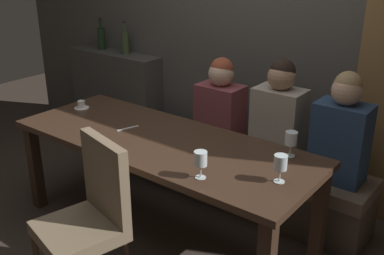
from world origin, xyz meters
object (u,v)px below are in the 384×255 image
wine_glass_near_left (280,164)px  espresso_cup (81,105)px  wine_bottle_dark_red (101,38)px  diner_bearded (279,115)px  wine_glass_near_right (291,140)px  diner_far_end (342,130)px  dining_table (162,151)px  wine_glass_far_right (201,160)px  wine_bottle_pale_label (125,42)px  banquette_bench (218,169)px  diner_redhead (220,105)px  fork_on_table (128,128)px  chair_near_side (91,212)px

wine_glass_near_left → espresso_cup: bearing=176.1°
wine_bottle_dark_red → espresso_cup: 1.31m
diner_bearded → wine_glass_near_right: size_ratio=4.81×
wine_glass_near_left → diner_bearded: bearing=118.2°
diner_far_end → dining_table: bearing=-143.4°
wine_glass_near_right → wine_glass_far_right: same height
dining_table → wine_bottle_pale_label: (-1.40, 1.05, 0.42)m
banquette_bench → espresso_cup: (-0.93, -0.62, 0.54)m
espresso_cup → diner_redhead: bearing=35.3°
diner_bearded → fork_on_table: 1.10m
wine_bottle_pale_label → fork_on_table: size_ratio=1.92×
chair_near_side → fork_on_table: size_ratio=5.76×
banquette_bench → diner_redhead: size_ratio=3.47×
wine_bottle_dark_red → fork_on_table: bearing=-36.5°
banquette_bench → wine_glass_near_right: wine_glass_near_right is taller
diner_bearded → wine_bottle_pale_label: bearing=170.0°
dining_table → fork_on_table: size_ratio=12.94×
dining_table → wine_glass_near_right: (0.82, 0.29, 0.20)m
banquette_bench → wine_glass_near_right: bearing=-26.5°
diner_bearded → espresso_cup: (-1.44, -0.64, -0.06)m
wine_glass_near_right → diner_redhead: bearing=152.4°
banquette_bench → wine_glass_near_right: 1.10m
diner_redhead → wine_glass_near_right: diner_redhead is taller
wine_bottle_dark_red → banquette_bench: bearing=-11.4°
wine_bottle_dark_red → fork_on_table: size_ratio=1.92×
wine_glass_far_right → wine_glass_near_left: 0.44m
banquette_bench → wine_glass_near_right: size_ratio=15.24×
banquette_bench → diner_redhead: diner_redhead is taller
dining_table → diner_far_end: diner_far_end is taller
diner_far_end → wine_glass_near_right: diner_far_end is taller
banquette_bench → espresso_cup: 1.24m
wine_glass_near_right → fork_on_table: (-1.13, -0.30, -0.11)m
diner_redhead → fork_on_table: 0.80m
wine_bottle_pale_label → wine_glass_near_right: size_ratio=1.99×
dining_table → diner_redhead: diner_redhead is taller
banquette_bench → chair_near_side: size_ratio=2.55×
wine_bottle_dark_red → wine_bottle_pale_label: same height
banquette_bench → wine_glass_near_left: wine_glass_near_left is taller
wine_glass_near_right → wine_bottle_dark_red: bearing=163.5°
espresso_cup → fork_on_table: 0.62m
diner_redhead → diner_far_end: 0.99m
banquette_bench → wine_glass_near_left: size_ratio=15.24×
diner_redhead → wine_glass_far_right: size_ratio=4.39×
banquette_bench → wine_glass_near_left: bearing=-39.1°
wine_bottle_pale_label → wine_glass_far_right: size_ratio=1.99×
banquette_bench → wine_bottle_dark_red: 1.98m
dining_table → banquette_bench: dining_table is taller
diner_bearded → wine_glass_far_right: bearing=-88.1°
banquette_bench → chair_near_side: chair_near_side is taller
diner_far_end → espresso_cup: bearing=-161.2°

